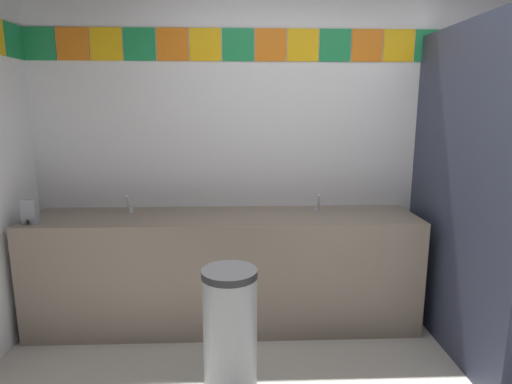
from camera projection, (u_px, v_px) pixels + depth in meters
The scene contains 8 objects.
wall_back at pixel (331, 138), 3.26m from camera, with size 4.49×0.09×2.68m.
vanity_counter at pixel (225, 269), 3.09m from camera, with size 2.75×0.57×0.82m.
faucet_left at pixel (130, 206), 3.07m from camera, with size 0.04×0.10×0.14m.
faucet_right at pixel (318, 205), 3.12m from camera, with size 0.04×0.10×0.14m.
soap_dispenser at pixel (30, 212), 2.79m from camera, with size 0.09×0.09×0.16m.
stall_divider at pixel (508, 202), 2.42m from camera, with size 0.92×1.31×2.09m.
toilet at pixel (492, 285), 3.09m from camera, with size 0.39×0.49×0.74m.
trash_bin at pixel (230, 333), 2.31m from camera, with size 0.30×0.30×0.74m.
Camera 1 is at (-0.70, -1.60, 1.58)m, focal length 29.60 mm.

